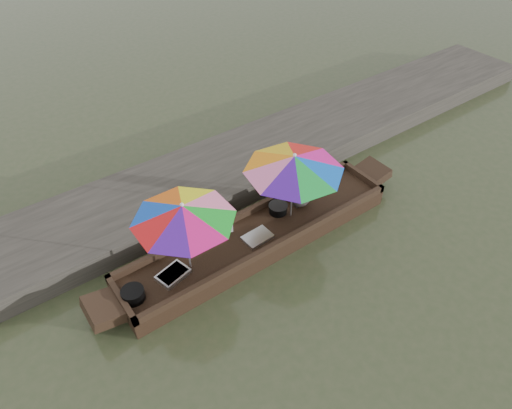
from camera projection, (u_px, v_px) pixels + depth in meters
water at (259, 244)px, 9.31m from camera, size 80.00×80.00×0.00m
dock at (202, 180)px, 10.48m from camera, size 22.00×2.20×0.50m
boat_hull at (259, 238)px, 9.19m from camera, size 5.91×1.20×0.35m
cooking_pot at (133, 294)px, 7.78m from camera, size 0.40×0.40×0.21m
tray_crayfish at (173, 275)px, 8.19m from camera, size 0.64×0.51×0.09m
tray_scallop at (258, 237)px, 8.92m from camera, size 0.58×0.42×0.06m
charcoal_grill at (278, 209)px, 9.46m from camera, size 0.37×0.37×0.18m
supply_bag at (225, 225)px, 9.04m from camera, size 0.34×0.30×0.26m
vendor at (302, 183)px, 9.35m from camera, size 0.56×0.37×1.13m
umbrella_bow at (186, 237)px, 7.88m from camera, size 2.36×2.36×1.55m
umbrella_stern at (293, 186)px, 8.93m from camera, size 2.35×2.35×1.55m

